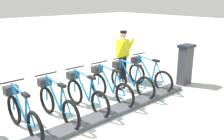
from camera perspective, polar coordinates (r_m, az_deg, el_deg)
The scene contains 10 objects.
ground_plane at distance 5.72m, azimuth -4.02°, elevation -11.63°, with size 60.00×60.00×0.00m, color #B6BAAF.
dock_rail_base at distance 5.70m, azimuth -4.03°, elevation -11.19°, with size 0.44×6.30×0.10m, color #47474C.
payment_kiosk at distance 8.13m, azimuth 16.49°, elevation 1.34°, with size 0.36×0.52×1.28m.
bike_docked_0 at distance 7.63m, azimuth 8.22°, elevation -0.96°, with size 1.72×0.54×1.02m.
bike_docked_1 at distance 7.07m, azimuth 4.10°, elevation -2.24°, with size 1.72×0.54×1.02m.
bike_docked_2 at distance 6.56m, azimuth -0.71°, elevation -3.72°, with size 1.72×0.54×1.02m.
bike_docked_3 at distance 6.10m, azimuth -6.29°, elevation -5.40°, with size 1.72×0.54×1.02m.
bike_docked_4 at distance 5.72m, azimuth -12.74°, elevation -7.26°, with size 1.72×0.54×1.02m.
bike_docked_5 at distance 5.43m, azimuth -20.05°, elevation -9.24°, with size 1.72×0.54×1.02m.
worker_near_rack at distance 8.09m, azimuth 2.56°, elevation 3.72°, with size 0.50×0.68×1.66m.
Camera 1 is at (-4.01, 3.07, 2.69)m, focal length 39.69 mm.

